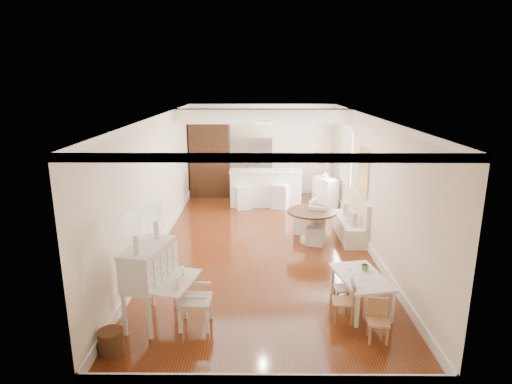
{
  "coord_description": "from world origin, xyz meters",
  "views": [
    {
      "loc": [
        -0.09,
        -8.78,
        3.52
      ],
      "look_at": [
        -0.16,
        0.3,
        1.13
      ],
      "focal_mm": 30.0,
      "sensor_mm": 36.0,
      "label": 1
    }
  ],
  "objects_px": {
    "dining_table": "(311,226)",
    "breakfast_counter": "(266,188)",
    "kids_chair_a": "(343,301)",
    "wicker_basket": "(111,342)",
    "slip_chair_far": "(305,216)",
    "bar_stool_right": "(281,189)",
    "kids_chair_b": "(343,288)",
    "pantry_cabinet": "(210,159)",
    "secretary_bureau": "(150,284)",
    "fridge": "(272,167)",
    "gustavian_armchair": "(195,299)",
    "kids_chair_c": "(378,321)",
    "bar_stool_left": "(242,191)",
    "sideboard": "(325,191)",
    "slip_chair_near": "(316,226)",
    "kids_table": "(361,292)"
  },
  "relations": [
    {
      "from": "sideboard",
      "to": "pantry_cabinet",
      "type": "bearing_deg",
      "value": 140.16
    },
    {
      "from": "secretary_bureau",
      "to": "fridge",
      "type": "height_order",
      "value": "fridge"
    },
    {
      "from": "kids_chair_a",
      "to": "breakfast_counter",
      "type": "xyz_separation_m",
      "value": [
        -1.06,
        6.12,
        0.19
      ]
    },
    {
      "from": "kids_chair_a",
      "to": "kids_chair_c",
      "type": "bearing_deg",
      "value": 42.23
    },
    {
      "from": "secretary_bureau",
      "to": "slip_chair_far",
      "type": "bearing_deg",
      "value": 67.75
    },
    {
      "from": "breakfast_counter",
      "to": "bar_stool_left",
      "type": "height_order",
      "value": "breakfast_counter"
    },
    {
      "from": "bar_stool_right",
      "to": "pantry_cabinet",
      "type": "bearing_deg",
      "value": 168.54
    },
    {
      "from": "kids_chair_b",
      "to": "slip_chair_far",
      "type": "relative_size",
      "value": 0.67
    },
    {
      "from": "kids_chair_c",
      "to": "slip_chair_far",
      "type": "height_order",
      "value": "slip_chair_far"
    },
    {
      "from": "slip_chair_far",
      "to": "bar_stool_left",
      "type": "height_order",
      "value": "bar_stool_left"
    },
    {
      "from": "slip_chair_near",
      "to": "bar_stool_right",
      "type": "bearing_deg",
      "value": 118.57
    },
    {
      "from": "secretary_bureau",
      "to": "pantry_cabinet",
      "type": "distance_m",
      "value": 7.26
    },
    {
      "from": "wicker_basket",
      "to": "breakfast_counter",
      "type": "distance_m",
      "value": 7.27
    },
    {
      "from": "kids_chair_b",
      "to": "dining_table",
      "type": "relative_size",
      "value": 0.53
    },
    {
      "from": "wicker_basket",
      "to": "bar_stool_left",
      "type": "height_order",
      "value": "bar_stool_left"
    },
    {
      "from": "kids_chair_a",
      "to": "bar_stool_right",
      "type": "distance_m",
      "value": 5.86
    },
    {
      "from": "sideboard",
      "to": "dining_table",
      "type": "bearing_deg",
      "value": -127.28
    },
    {
      "from": "gustavian_armchair",
      "to": "secretary_bureau",
      "type": "bearing_deg",
      "value": 80.9
    },
    {
      "from": "gustavian_armchair",
      "to": "slip_chair_far",
      "type": "xyz_separation_m",
      "value": [
        2.02,
        3.95,
        -0.01
      ]
    },
    {
      "from": "slip_chair_far",
      "to": "gustavian_armchair",
      "type": "bearing_deg",
      "value": -1.53
    },
    {
      "from": "dining_table",
      "to": "breakfast_counter",
      "type": "bearing_deg",
      "value": 108.52
    },
    {
      "from": "secretary_bureau",
      "to": "slip_chair_near",
      "type": "distance_m",
      "value": 4.25
    },
    {
      "from": "slip_chair_near",
      "to": "kids_table",
      "type": "bearing_deg",
      "value": -67.03
    },
    {
      "from": "wicker_basket",
      "to": "kids_chair_a",
      "type": "relative_size",
      "value": 0.51
    },
    {
      "from": "kids_chair_b",
      "to": "kids_chair_c",
      "type": "distance_m",
      "value": 1.05
    },
    {
      "from": "kids_chair_c",
      "to": "dining_table",
      "type": "height_order",
      "value": "dining_table"
    },
    {
      "from": "bar_stool_right",
      "to": "bar_stool_left",
      "type": "bearing_deg",
      "value": -156.87
    },
    {
      "from": "kids_chair_b",
      "to": "fridge",
      "type": "distance_m",
      "value": 6.77
    },
    {
      "from": "fridge",
      "to": "breakfast_counter",
      "type": "bearing_deg",
      "value": -100.78
    },
    {
      "from": "gustavian_armchair",
      "to": "slip_chair_far",
      "type": "height_order",
      "value": "gustavian_armchair"
    },
    {
      "from": "slip_chair_near",
      "to": "slip_chair_far",
      "type": "distance_m",
      "value": 0.71
    },
    {
      "from": "gustavian_armchair",
      "to": "wicker_basket",
      "type": "relative_size",
      "value": 2.63
    },
    {
      "from": "secretary_bureau",
      "to": "bar_stool_left",
      "type": "distance_m",
      "value": 5.94
    },
    {
      "from": "wicker_basket",
      "to": "kids_chair_a",
      "type": "height_order",
      "value": "kids_chair_a"
    },
    {
      "from": "slip_chair_near",
      "to": "wicker_basket",
      "type": "bearing_deg",
      "value": -113.77
    },
    {
      "from": "secretary_bureau",
      "to": "bar_stool_right",
      "type": "xyz_separation_m",
      "value": [
        2.22,
        5.86,
        -0.06
      ]
    },
    {
      "from": "wicker_basket",
      "to": "kids_chair_c",
      "type": "height_order",
      "value": "kids_chair_c"
    },
    {
      "from": "kids_chair_c",
      "to": "dining_table",
      "type": "xyz_separation_m",
      "value": [
        -0.48,
        3.73,
        0.06
      ]
    },
    {
      "from": "kids_chair_b",
      "to": "kids_table",
      "type": "bearing_deg",
      "value": 59.04
    },
    {
      "from": "pantry_cabinet",
      "to": "dining_table",
      "type": "bearing_deg",
      "value": -56.14
    },
    {
      "from": "slip_chair_far",
      "to": "bar_stool_right",
      "type": "xyz_separation_m",
      "value": [
        -0.48,
        2.03,
        0.13
      ]
    },
    {
      "from": "gustavian_armchair",
      "to": "bar_stool_right",
      "type": "distance_m",
      "value": 6.18
    },
    {
      "from": "wicker_basket",
      "to": "pantry_cabinet",
      "type": "relative_size",
      "value": 0.14
    },
    {
      "from": "dining_table",
      "to": "breakfast_counter",
      "type": "height_order",
      "value": "breakfast_counter"
    },
    {
      "from": "kids_chair_a",
      "to": "wicker_basket",
      "type": "bearing_deg",
      "value": -70.86
    },
    {
      "from": "kids_table",
      "to": "pantry_cabinet",
      "type": "xyz_separation_m",
      "value": [
        -3.11,
        6.83,
        0.87
      ]
    },
    {
      "from": "wicker_basket",
      "to": "dining_table",
      "type": "bearing_deg",
      "value": 52.28
    },
    {
      "from": "gustavian_armchair",
      "to": "fridge",
      "type": "xyz_separation_m",
      "value": [
        1.32,
        7.33,
        0.47
      ]
    },
    {
      "from": "kids_chair_b",
      "to": "breakfast_counter",
      "type": "height_order",
      "value": "breakfast_counter"
    },
    {
      "from": "kids_chair_c",
      "to": "bar_stool_right",
      "type": "xyz_separation_m",
      "value": [
        -1.03,
        6.33,
        0.25
      ]
    }
  ]
}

